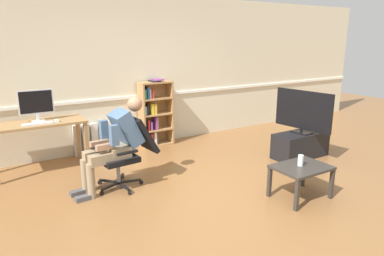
# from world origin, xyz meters

# --- Properties ---
(ground_plane) EXTENTS (18.00, 18.00, 0.00)m
(ground_plane) POSITION_xyz_m (0.00, 0.00, 0.00)
(ground_plane) COLOR brown
(back_wall) EXTENTS (12.00, 0.13, 2.70)m
(back_wall) POSITION_xyz_m (0.00, 2.65, 1.35)
(back_wall) COLOR beige
(back_wall) RESTS_ON ground_plane
(computer_desk) EXTENTS (1.32, 0.58, 0.76)m
(computer_desk) POSITION_xyz_m (-1.72, 2.15, 0.64)
(computer_desk) COLOR #9E7547
(computer_desk) RESTS_ON ground_plane
(imac_monitor) EXTENTS (0.49, 0.14, 0.47)m
(imac_monitor) POSITION_xyz_m (-1.70, 2.23, 1.03)
(imac_monitor) COLOR silver
(imac_monitor) RESTS_ON computer_desk
(keyboard) EXTENTS (0.42, 0.12, 0.02)m
(keyboard) POSITION_xyz_m (-1.74, 2.01, 0.77)
(keyboard) COLOR silver
(keyboard) RESTS_ON computer_desk
(computer_mouse) EXTENTS (0.06, 0.10, 0.03)m
(computer_mouse) POSITION_xyz_m (-1.47, 2.03, 0.77)
(computer_mouse) COLOR white
(computer_mouse) RESTS_ON computer_desk
(bookshelf) EXTENTS (0.61, 0.29, 1.24)m
(bookshelf) POSITION_xyz_m (0.30, 2.44, 0.58)
(bookshelf) COLOR #AD7F4C
(bookshelf) RESTS_ON ground_plane
(radiator) EXTENTS (0.86, 0.08, 0.54)m
(radiator) POSITION_xyz_m (-0.72, 2.54, 0.27)
(radiator) COLOR white
(radiator) RESTS_ON ground_plane
(office_chair) EXTENTS (0.86, 0.62, 0.95)m
(office_chair) POSITION_xyz_m (-0.78, 0.97, 0.52)
(office_chair) COLOR black
(office_chair) RESTS_ON ground_plane
(person_seated) EXTENTS (1.03, 0.41, 1.21)m
(person_seated) POSITION_xyz_m (-0.97, 0.95, 0.65)
(person_seated) COLOR #937F60
(person_seated) RESTS_ON ground_plane
(tv_stand) EXTENTS (0.97, 0.42, 0.42)m
(tv_stand) POSITION_xyz_m (2.10, 0.53, 0.21)
(tv_stand) COLOR black
(tv_stand) RESTS_ON ground_plane
(tv_screen) EXTENTS (0.24, 1.03, 0.71)m
(tv_screen) POSITION_xyz_m (2.10, 0.53, 0.79)
(tv_screen) COLOR black
(tv_screen) RESTS_ON tv_stand
(coffee_table) EXTENTS (0.68, 0.51, 0.42)m
(coffee_table) POSITION_xyz_m (0.89, -0.54, 0.36)
(coffee_table) COLOR #332D28
(coffee_table) RESTS_ON ground_plane
(drinking_glass) EXTENTS (0.07, 0.07, 0.14)m
(drinking_glass) POSITION_xyz_m (0.89, -0.52, 0.49)
(drinking_glass) COLOR silver
(drinking_glass) RESTS_ON coffee_table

